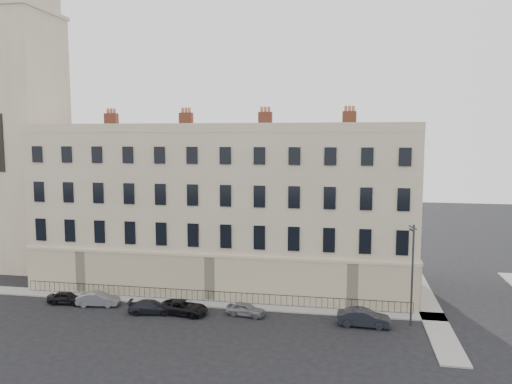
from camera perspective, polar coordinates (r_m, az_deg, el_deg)
ground at (r=39.33m, az=1.05°, el=-15.48°), size 160.00×160.00×0.00m
terrace at (r=49.96m, az=-3.46°, el=-1.87°), size 36.22×12.22×17.00m
church_tower at (r=61.73m, az=-25.57°, el=9.47°), size 8.00×8.13×44.00m
pavement_terrace at (r=46.36m, az=-10.47°, el=-12.08°), size 48.00×2.00×0.12m
pavement_east_return at (r=46.91m, az=18.99°, el=-12.10°), size 2.00×24.00×0.12m
railings at (r=45.35m, az=-5.47°, el=-11.77°), size 35.00×0.04×0.96m
car_a at (r=47.73m, az=-20.84°, el=-11.23°), size 3.34×1.54×1.11m
car_b at (r=46.33m, az=-17.59°, el=-11.59°), size 3.75×1.80×1.19m
car_c at (r=43.36m, az=-11.86°, el=-12.73°), size 4.00×2.13×1.10m
car_d at (r=42.72m, az=-8.31°, el=-12.92°), size 4.40×2.49×1.16m
car_e at (r=41.98m, az=-1.19°, el=-13.25°), size 3.37×1.78×1.09m
car_f at (r=40.65m, az=12.19°, el=-13.87°), size 4.13×1.55×1.35m
streetlamp at (r=40.55m, az=17.42°, el=-8.55°), size 0.57×1.69×7.94m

